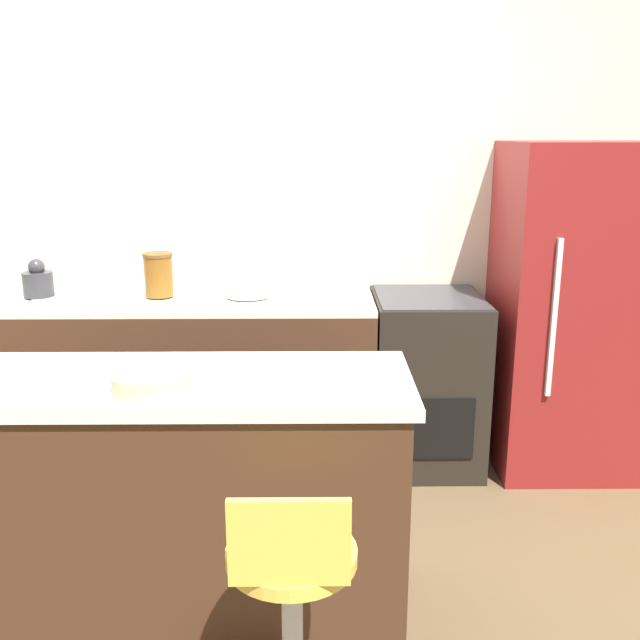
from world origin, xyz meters
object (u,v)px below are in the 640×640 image
object	(u,v)px
refrigerator	(572,310)
mixing_bowl	(248,288)
oven_range	(426,381)
stool_chair	(292,614)
kettle	(38,281)

from	to	relation	value
refrigerator	mixing_bowl	size ratio (longest dim) A/B	7.04
oven_range	mixing_bowl	bearing A→B (deg)	178.55
oven_range	stool_chair	xyz separation A→B (m)	(-0.66, -1.86, -0.01)
refrigerator	mixing_bowl	distance (m)	1.67
oven_range	mixing_bowl	distance (m)	1.06
refrigerator	stool_chair	distance (m)	2.35
oven_range	refrigerator	world-z (taller)	refrigerator
oven_range	refrigerator	size ratio (longest dim) A/B	0.54
stool_chair	kettle	bearing A→B (deg)	125.56
kettle	stool_chair	bearing A→B (deg)	-54.44
oven_range	stool_chair	distance (m)	1.98
refrigerator	stool_chair	size ratio (longest dim) A/B	1.94
refrigerator	stool_chair	world-z (taller)	refrigerator
oven_range	stool_chair	world-z (taller)	oven_range
stool_chair	mixing_bowl	size ratio (longest dim) A/B	3.63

